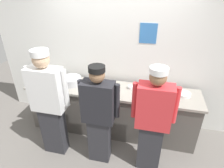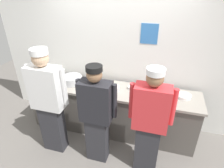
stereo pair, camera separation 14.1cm
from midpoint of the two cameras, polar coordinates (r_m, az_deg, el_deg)
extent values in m
plane|color=slate|center=(3.52, -2.74, -16.85)|extent=(9.00, 9.00, 0.00)
cube|color=white|center=(3.45, 0.33, 8.51)|extent=(4.68, 0.10, 2.65)
cube|color=#3370B7|center=(3.20, 9.60, 14.81)|extent=(0.28, 0.01, 0.33)
cube|color=#56514C|center=(3.49, -1.38, -8.09)|extent=(2.93, 0.59, 0.85)
cube|color=gray|center=(3.25, -1.47, -1.81)|extent=(2.98, 0.64, 0.04)
cube|color=#2D2D33|center=(3.27, -18.28, -13.02)|extent=(0.35, 0.20, 0.83)
cube|color=white|center=(2.85, -20.53, -1.60)|extent=(0.49, 0.24, 0.66)
cylinder|color=white|center=(3.02, -24.70, -0.03)|extent=(0.07, 0.07, 0.56)
cylinder|color=white|center=(2.72, -15.29, -1.31)|extent=(0.07, 0.07, 0.56)
sphere|color=tan|center=(2.67, -22.16, 6.78)|extent=(0.23, 0.23, 0.23)
cylinder|color=white|center=(2.63, -22.54, 8.71)|extent=(0.24, 0.24, 0.08)
cube|color=#2D2D33|center=(3.02, -5.14, -16.28)|extent=(0.32, 0.20, 0.76)
cube|color=#232328|center=(2.59, -5.79, -5.51)|extent=(0.44, 0.24, 0.60)
cylinder|color=#232328|center=(2.69, -10.76, -3.74)|extent=(0.07, 0.07, 0.51)
cylinder|color=#232328|center=(2.54, -0.02, -5.22)|extent=(0.07, 0.07, 0.51)
sphere|color=#8C6647|center=(2.39, -6.26, 2.67)|extent=(0.21, 0.21, 0.21)
cylinder|color=black|center=(2.35, -6.37, 4.59)|extent=(0.22, 0.22, 0.07)
cube|color=#2D2D33|center=(2.94, 9.75, -17.99)|extent=(0.33, 0.20, 0.78)
cube|color=red|center=(2.49, 11.06, -6.75)|extent=(0.46, 0.24, 0.62)
cylinder|color=red|center=(2.51, 5.19, -4.97)|extent=(0.07, 0.07, 0.53)
cylinder|color=red|center=(2.52, 17.19, -6.28)|extent=(0.07, 0.07, 0.53)
sphere|color=#8C6647|center=(2.27, 12.03, 1.96)|extent=(0.21, 0.21, 0.21)
cylinder|color=white|center=(2.23, 12.26, 4.03)|extent=(0.22, 0.22, 0.07)
cylinder|color=white|center=(3.24, 19.61, -3.19)|extent=(0.22, 0.22, 0.01)
cylinder|color=white|center=(3.24, 19.64, -3.01)|extent=(0.22, 0.22, 0.01)
cylinder|color=white|center=(3.23, 19.68, -2.82)|extent=(0.22, 0.22, 0.01)
cylinder|color=white|center=(3.22, 19.71, -2.64)|extent=(0.22, 0.22, 0.01)
cylinder|color=white|center=(3.20, -1.17, -1.79)|extent=(0.25, 0.25, 0.01)
cylinder|color=white|center=(3.19, -1.17, -1.60)|extent=(0.25, 0.25, 0.01)
cylinder|color=white|center=(3.19, -1.18, -1.41)|extent=(0.25, 0.25, 0.01)
cylinder|color=white|center=(3.18, -1.18, -1.23)|extent=(0.25, 0.25, 0.01)
cylinder|color=white|center=(3.18, -1.18, -1.04)|extent=(0.25, 0.25, 0.01)
cylinder|color=white|center=(3.17, -1.18, -0.85)|extent=(0.25, 0.25, 0.01)
cylinder|color=#B7BABF|center=(3.46, -13.36, 0.98)|extent=(0.36, 0.36, 0.13)
cube|color=#B7BABF|center=(3.13, 11.34, -3.02)|extent=(0.54, 0.31, 0.02)
cylinder|color=orange|center=(3.38, -6.38, 1.27)|extent=(0.05, 0.05, 0.16)
cone|color=orange|center=(3.34, -6.47, 2.80)|extent=(0.04, 0.04, 0.04)
cylinder|color=white|center=(3.70, -15.40, 1.77)|extent=(0.08, 0.08, 0.04)
cylinder|color=gold|center=(3.69, -15.42, 1.94)|extent=(0.07, 0.07, 0.01)
cylinder|color=white|center=(3.25, 4.43, -0.98)|extent=(0.10, 0.10, 0.05)
cylinder|color=orange|center=(3.24, 4.44, -0.70)|extent=(0.09, 0.09, 0.01)
cylinder|color=white|center=(3.37, -9.26, -0.24)|extent=(0.09, 0.09, 0.04)
cylinder|color=#5B932D|center=(3.36, -9.28, 0.00)|extent=(0.07, 0.07, 0.01)
cylinder|color=white|center=(3.53, -20.34, -0.41)|extent=(0.09, 0.09, 0.04)
cylinder|color=orange|center=(3.52, -20.38, -0.24)|extent=(0.07, 0.07, 0.01)
camera|label=1|loc=(0.07, -91.26, -0.68)|focal=30.28mm
camera|label=2|loc=(0.07, 88.74, 0.68)|focal=30.28mm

